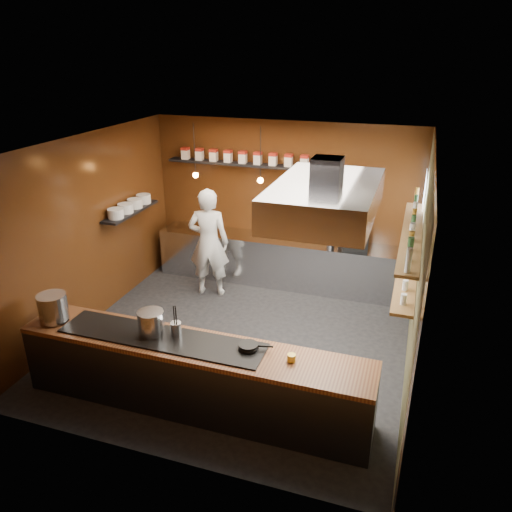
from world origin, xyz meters
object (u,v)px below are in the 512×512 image
at_px(espresso_machine, 354,236).
at_px(chef, 209,243).
at_px(stockpot_large, 53,307).
at_px(stockpot_small, 151,323).
at_px(extractor_hood, 326,198).

height_order(espresso_machine, chef, chef).
xyz_separation_m(stockpot_large, stockpot_small, (1.35, 0.10, -0.03)).
height_order(stockpot_large, espresso_machine, espresso_machine).
distance_m(stockpot_large, stockpot_small, 1.36).
bearing_deg(espresso_machine, stockpot_small, -135.47).
bearing_deg(stockpot_small, chef, 99.78).
height_order(stockpot_small, chef, chef).
bearing_deg(extractor_hood, stockpot_large, -158.47).
bearing_deg(stockpot_small, espresso_machine, 62.69).
bearing_deg(extractor_hood, espresso_machine, 88.28).
relative_size(stockpot_small, chef, 0.16).
xyz_separation_m(extractor_hood, espresso_machine, (0.08, 2.56, -1.38)).
distance_m(stockpot_small, espresso_machine, 4.19).
relative_size(stockpot_large, chef, 0.19).
bearing_deg(extractor_hood, chef, 143.02).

